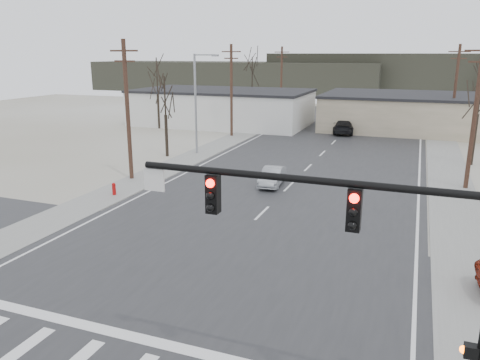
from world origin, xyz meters
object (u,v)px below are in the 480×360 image
Objects in this scene: traffic_signal_mast at (401,255)px; fire_hydrant at (114,189)px; car_far_b at (369,108)px; sedan_crossing at (272,176)px; car_far_a at (344,126)px.

traffic_signal_mast is 10.29× the size of fire_hydrant.
fire_hydrant is at bearing -116.74° from car_far_b.
fire_hydrant is 0.20× the size of car_far_b.
traffic_signal_mast is 23.39m from fire_hydrant.
car_far_b is (-7.21, 65.86, -3.89)m from traffic_signal_mast.
traffic_signal_mast is 66.37m from car_far_b.
traffic_signal_mast is at bearing -70.47° from sedan_crossing.
car_far_a is 1.31× the size of car_far_b.
fire_hydrant is 31.87m from car_far_a.
car_far_b is at bearing -95.74° from car_far_a.
car_far_b is at bearing 96.25° from traffic_signal_mast.
car_far_b is at bearing 82.89° from sedan_crossing.
car_far_b reaches higher than fire_hydrant.
sedan_crossing is at bearing -107.22° from car_far_b.
car_far_a is at bearing 82.09° from sedan_crossing.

